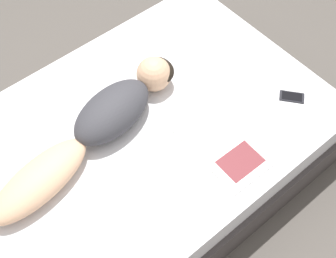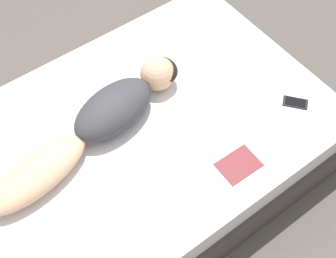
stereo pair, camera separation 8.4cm
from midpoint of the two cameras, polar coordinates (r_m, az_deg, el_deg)
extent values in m
plane|color=#4C4742|center=(3.05, -2.88, -5.14)|extent=(12.00, 12.00, 0.00)
cube|color=#383333|center=(2.93, -3.00, -3.77)|extent=(1.54, 2.31, 0.29)
cube|color=silver|center=(2.73, -3.21, -1.26)|extent=(1.48, 2.25, 0.18)
ellipsoid|color=tan|center=(2.50, -14.70, -5.28)|extent=(0.34, 0.65, 0.14)
ellipsoid|color=#333338|center=(2.62, -5.77, 2.42)|extent=(0.37, 0.56, 0.20)
ellipsoid|color=black|center=(2.77, -0.05, 7.13)|extent=(0.24, 0.23, 0.11)
sphere|color=tan|center=(2.76, -0.42, 6.77)|extent=(0.21, 0.21, 0.21)
cube|color=white|center=(2.64, 5.91, -0.51)|extent=(0.26, 0.32, 0.01)
cube|color=white|center=(2.55, 9.53, -4.41)|extent=(0.26, 0.32, 0.01)
cube|color=maroon|center=(2.55, 9.54, -4.36)|extent=(0.17, 0.23, 0.00)
cube|color=black|center=(2.87, 16.07, 3.10)|extent=(0.16, 0.15, 0.01)
cube|color=black|center=(2.86, 16.09, 3.16)|extent=(0.13, 0.12, 0.00)
camera|label=1|loc=(0.04, -89.07, 1.37)|focal=50.00mm
camera|label=2|loc=(0.04, 90.93, -1.37)|focal=50.00mm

